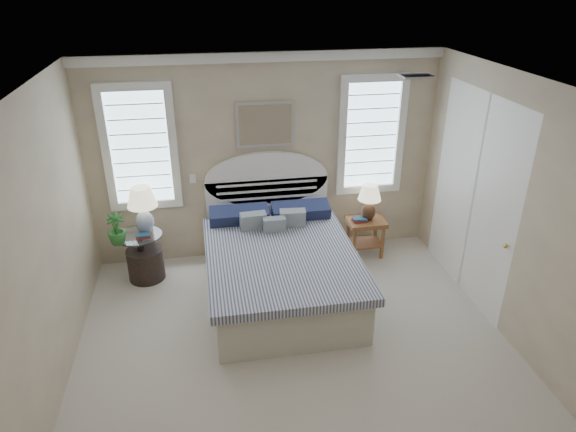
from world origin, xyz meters
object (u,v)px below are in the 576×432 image
(nightstand_right, at_px, (365,229))
(lamp_right, at_px, (369,198))
(lamp_left, at_px, (143,205))
(side_table_left, at_px, (141,252))
(floor_pot, at_px, (146,264))
(bed, at_px, (279,264))

(nightstand_right, height_order, lamp_right, lamp_right)
(lamp_left, bearing_deg, nightstand_right, 0.49)
(side_table_left, xyz_separation_m, lamp_right, (2.98, 0.12, 0.45))
(floor_pot, distance_m, lamp_right, 3.01)
(floor_pot, xyz_separation_m, lamp_left, (0.05, 0.07, 0.79))
(bed, xyz_separation_m, lamp_left, (-1.57, 0.67, 0.61))
(lamp_left, relative_size, lamp_right, 1.19)
(nightstand_right, relative_size, lamp_left, 0.89)
(nightstand_right, distance_m, lamp_left, 2.93)
(side_table_left, bearing_deg, floor_pot, 13.04)
(floor_pot, relative_size, lamp_left, 0.75)
(bed, bearing_deg, side_table_left, 160.26)
(bed, distance_m, lamp_right, 1.57)
(bed, relative_size, floor_pot, 5.04)
(bed, height_order, lamp_left, bed)
(floor_pot, height_order, lamp_right, lamp_right)
(floor_pot, bearing_deg, nightstand_right, 1.80)
(side_table_left, height_order, floor_pot, side_table_left)
(floor_pot, height_order, lamp_left, lamp_left)
(bed, bearing_deg, floor_pot, 159.60)
(bed, relative_size, side_table_left, 3.61)
(side_table_left, bearing_deg, lamp_right, 2.21)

